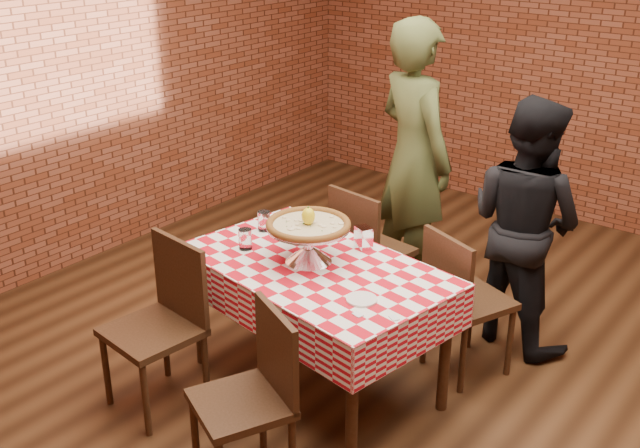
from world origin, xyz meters
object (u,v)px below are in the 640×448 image
(pizza, at_px, (308,225))
(chair_near_right, at_px, (241,405))
(water_glass_left, at_px, (245,239))
(chair_far_right, at_px, (469,302))
(chair_near_left, at_px, (152,330))
(diner_black, at_px, (525,224))
(table, at_px, (316,326))
(pizza_stand, at_px, (308,244))
(diner_olive, at_px, (414,158))
(water_glass_right, at_px, (264,221))
(condiment_caddy, at_px, (364,238))
(chair_far_left, at_px, (373,251))

(pizza, xyz_separation_m, chair_near_right, (0.28, -0.85, -0.52))
(water_glass_left, height_order, chair_near_right, chair_near_right)
(chair_far_right, bearing_deg, pizza, 67.19)
(pizza, distance_m, chair_near_left, 0.99)
(chair_near_right, bearing_deg, chair_near_left, -167.09)
(pizza, bearing_deg, diner_black, 58.16)
(table, xyz_separation_m, pizza_stand, (-0.06, 0.01, 0.48))
(water_glass_left, relative_size, chair_near_left, 0.13)
(water_glass_left, relative_size, diner_black, 0.08)
(chair_near_right, relative_size, diner_olive, 0.47)
(pizza_stand, xyz_separation_m, diner_black, (0.72, 1.16, -0.09))
(water_glass_right, distance_m, diner_olive, 1.25)
(pizza, relative_size, water_glass_right, 3.87)
(pizza_stand, distance_m, chair_near_right, 0.99)
(pizza_stand, bearing_deg, table, -9.47)
(pizza, bearing_deg, condiment_caddy, 66.16)
(water_glass_right, bearing_deg, water_glass_left, -70.85)
(chair_near_right, bearing_deg, chair_far_left, 129.38)
(condiment_caddy, relative_size, chair_far_right, 0.14)
(pizza, distance_m, water_glass_left, 0.41)
(pizza_stand, height_order, chair_near_right, pizza_stand)
(water_glass_right, distance_m, chair_near_left, 0.92)
(water_glass_right, xyz_separation_m, diner_olive, (0.27, 1.22, 0.12))
(water_glass_left, bearing_deg, chair_far_right, 36.05)
(table, distance_m, chair_near_right, 0.87)
(pizza, xyz_separation_m, chair_far_right, (0.65, 0.65, -0.52))
(table, xyz_separation_m, chair_near_right, (0.23, -0.84, 0.07))
(chair_far_right, bearing_deg, chair_near_left, 71.04)
(water_glass_left, distance_m, chair_far_right, 1.32)
(chair_near_right, height_order, diner_black, diner_black)
(condiment_caddy, xyz_separation_m, diner_olive, (-0.33, 1.07, 0.12))
(diner_black, bearing_deg, chair_far_left, 32.49)
(pizza_stand, bearing_deg, chair_near_left, -126.97)
(table, bearing_deg, chair_far_left, 103.71)
(condiment_caddy, distance_m, chair_far_right, 0.72)
(condiment_caddy, bearing_deg, pizza, -89.96)
(chair_near_left, xyz_separation_m, chair_far_right, (1.16, 1.33, -0.02))
(table, xyz_separation_m, diner_black, (0.66, 1.17, 0.40))
(table, height_order, water_glass_left, water_glass_left)
(chair_near_right, bearing_deg, pizza, 133.41)
(pizza, distance_m, chair_far_right, 1.06)
(water_glass_left, bearing_deg, table, 11.25)
(chair_far_right, bearing_deg, water_glass_left, 58.22)
(table, distance_m, water_glass_left, 0.62)
(pizza_stand, relative_size, chair_near_left, 0.49)
(pizza_stand, bearing_deg, condiment_caddy, 66.16)
(condiment_caddy, xyz_separation_m, chair_near_right, (0.14, -1.17, -0.38))
(pizza_stand, bearing_deg, pizza, 0.00)
(chair_near_right, xyz_separation_m, diner_black, (0.43, 2.01, 0.33))
(condiment_caddy, xyz_separation_m, chair_far_left, (-0.30, 0.55, -0.37))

